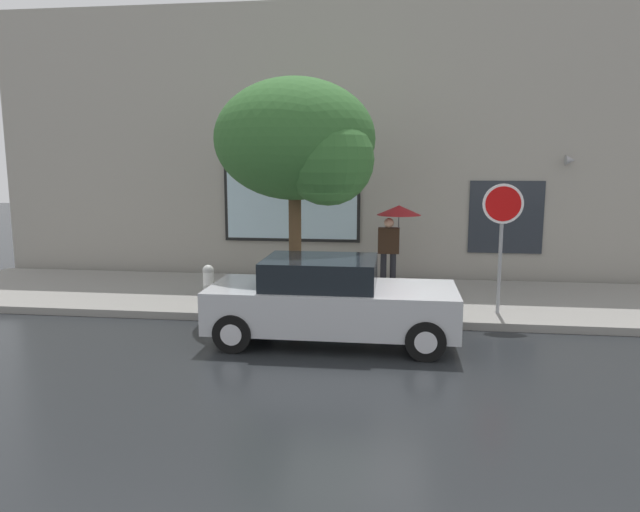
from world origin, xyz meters
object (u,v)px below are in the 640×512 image
at_px(parked_car, 330,301).
at_px(fire_hydrant, 209,285).
at_px(stop_sign, 502,223).
at_px(street_tree, 301,144).
at_px(pedestrian_with_umbrella, 396,223).

height_order(parked_car, fire_hydrant, parked_car).
bearing_deg(stop_sign, fire_hydrant, -179.71).
xyz_separation_m(street_tree, stop_sign, (3.90, -0.22, -1.49)).
xyz_separation_m(parked_car, fire_hydrant, (-2.72, 1.70, -0.16)).
xyz_separation_m(parked_car, pedestrian_with_umbrella, (1.08, 3.66, 0.98)).
distance_m(parked_car, fire_hydrant, 3.21).
relative_size(parked_car, fire_hydrant, 5.06).
bearing_deg(pedestrian_with_umbrella, parked_car, -106.41).
bearing_deg(street_tree, parked_car, -67.52).
bearing_deg(pedestrian_with_umbrella, fire_hydrant, -152.65).
relative_size(parked_car, stop_sign, 1.67).
bearing_deg(parked_car, street_tree, 112.48).
xyz_separation_m(parked_car, street_tree, (-0.81, 1.96, 2.71)).
distance_m(street_tree, stop_sign, 4.19).
relative_size(parked_car, street_tree, 0.92).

